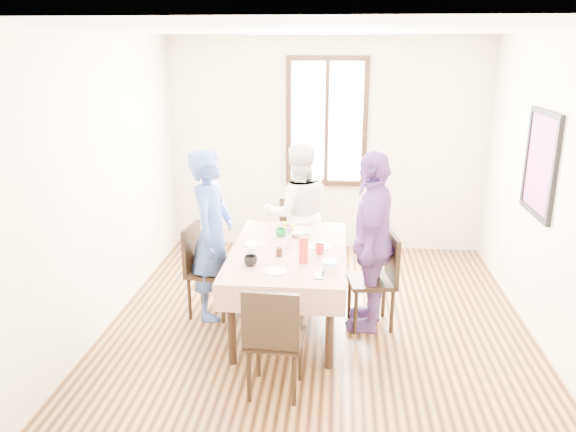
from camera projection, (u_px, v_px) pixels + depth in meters
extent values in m
plane|color=black|center=(317.00, 325.00, 5.41)|extent=(4.50, 4.50, 0.00)
plane|color=beige|center=(326.00, 146.00, 7.16)|extent=(4.00, 0.00, 4.00)
plane|color=beige|center=(552.00, 194.00, 4.84)|extent=(0.00, 4.50, 4.50)
cube|color=black|center=(327.00, 122.00, 7.06)|extent=(1.02, 0.06, 1.62)
cube|color=white|center=(327.00, 122.00, 7.07)|extent=(0.90, 0.02, 1.50)
cube|color=red|center=(541.00, 164.00, 5.07)|extent=(0.04, 0.76, 0.96)
cube|color=black|center=(288.00, 288.00, 5.32)|extent=(0.93, 1.60, 0.75)
cube|color=#5E1106|center=(288.00, 250.00, 5.21)|extent=(1.05, 1.72, 0.01)
cube|color=black|center=(211.00, 271.00, 5.51)|extent=(0.47, 0.47, 0.91)
cube|color=black|center=(371.00, 281.00, 5.28)|extent=(0.48, 0.48, 0.91)
cube|color=black|center=(297.00, 241.00, 6.35)|extent=(0.44, 0.44, 0.91)
cube|color=black|center=(275.00, 338.00, 4.25)|extent=(0.45, 0.45, 0.91)
imported|color=#334B89|center=(212.00, 235.00, 5.40)|extent=(0.46, 0.64, 1.66)
imported|color=white|center=(297.00, 213.00, 6.24)|extent=(0.89, 0.76, 1.58)
imported|color=#613B7F|center=(371.00, 241.00, 5.17)|extent=(0.58, 1.05, 1.69)
imported|color=black|center=(251.00, 261.00, 4.81)|extent=(0.13, 0.13, 0.09)
imported|color=red|center=(320.00, 249.00, 5.09)|extent=(0.14, 0.14, 0.09)
imported|color=#0C7226|center=(281.00, 232.00, 5.56)|extent=(0.14, 0.14, 0.08)
imported|color=white|center=(300.00, 233.00, 5.59)|extent=(0.25, 0.25, 0.06)
cube|color=red|center=(304.00, 250.00, 4.87)|extent=(0.07, 0.07, 0.23)
cylinder|color=white|center=(330.00, 266.00, 4.73)|extent=(0.13, 0.13, 0.06)
cylinder|color=black|center=(279.00, 252.00, 5.03)|extent=(0.06, 0.06, 0.08)
cylinder|color=silver|center=(253.00, 252.00, 4.99)|extent=(0.08, 0.08, 0.11)
cube|color=black|center=(319.00, 276.00, 4.61)|extent=(0.08, 0.15, 0.01)
cylinder|color=silver|center=(288.00, 241.00, 5.25)|extent=(0.06, 0.06, 0.13)
cylinder|color=white|center=(255.00, 244.00, 5.34)|extent=(0.20, 0.20, 0.01)
cylinder|color=white|center=(319.00, 246.00, 5.27)|extent=(0.20, 0.20, 0.01)
cylinder|color=white|center=(292.00, 228.00, 5.80)|extent=(0.20, 0.20, 0.01)
cylinder|color=white|center=(275.00, 271.00, 4.70)|extent=(0.20, 0.20, 0.01)
cylinder|color=blue|center=(330.00, 262.00, 4.72)|extent=(0.12, 0.12, 0.01)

